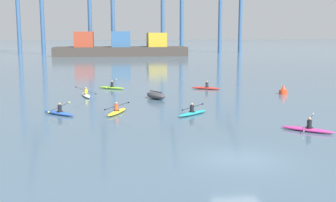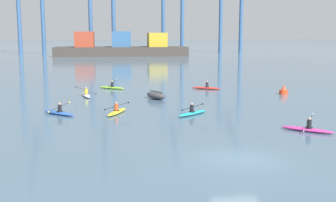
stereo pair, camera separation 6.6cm
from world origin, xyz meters
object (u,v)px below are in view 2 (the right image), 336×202
kayak_white (86,95)px  kayak_lime (112,87)px  gantry_crane_east (232,2)px  kayak_blue (59,112)px  capsized_dinghy (156,95)px  kayak_yellow (117,111)px  kayak_red (206,88)px  kayak_magenta (307,129)px  channel_buoy (284,91)px  container_barge (121,47)px  kayak_teal (192,113)px

kayak_white → kayak_lime: bearing=66.0°
gantry_crane_east → kayak_blue: 109.27m
capsized_dinghy → kayak_yellow: (-3.82, -7.16, -0.18)m
kayak_white → kayak_yellow: 10.13m
kayak_white → kayak_red: bearing=16.7°
kayak_white → kayak_magenta: 23.14m
gantry_crane_east → kayak_blue: bearing=-112.6°
channel_buoy → kayak_white: kayak_white is taller
capsized_dinghy → kayak_yellow: bearing=-118.1°
kayak_red → kayak_lime: (-10.63, 1.72, 0.00)m
gantry_crane_east → kayak_magenta: gantry_crane_east is taller
channel_buoy → kayak_blue: 23.36m
container_barge → capsized_dinghy: bearing=-88.7°
kayak_blue → kayak_yellow: 4.46m
kayak_blue → kayak_lime: bearing=75.2°
kayak_lime → kayak_yellow: (0.43, -15.37, -0.00)m
container_barge → channel_buoy: bearing=-79.0°
container_barge → capsized_dinghy: size_ratio=13.00×
kayak_white → kayak_yellow: bearing=-73.0°
container_barge → gantry_crane_east: 39.69m
kayak_red → kayak_white: bearing=-163.3°
container_barge → kayak_white: size_ratio=10.53×
capsized_dinghy → kayak_lime: (-4.26, 8.20, -0.18)m
kayak_magenta → kayak_red: bearing=95.1°
kayak_red → kayak_white: kayak_white is taller
gantry_crane_east → kayak_white: 99.98m
kayak_teal → capsized_dinghy: bearing=103.3°
kayak_blue → kayak_teal: bearing=-7.6°
kayak_white → kayak_yellow: (2.96, -9.69, 0.00)m
gantry_crane_east → kayak_white: bearing=-113.9°
gantry_crane_east → kayak_teal: gantry_crane_east is taller
kayak_teal → kayak_red: kayak_teal is taller
channel_buoy → kayak_magenta: size_ratio=0.34×
container_barge → kayak_yellow: container_barge is taller
kayak_blue → kayak_magenta: bearing=-25.6°
kayak_teal → kayak_blue: kayak_teal is taller
container_barge → kayak_yellow: (-2.05, -86.97, -2.15)m
channel_buoy → kayak_teal: bearing=-139.0°
gantry_crane_east → kayak_lime: 93.85m
kayak_blue → kayak_magenta: size_ratio=0.97×
capsized_dinghy → kayak_red: (6.37, 6.49, -0.18)m
kayak_yellow → kayak_teal: bearing=-12.2°
kayak_teal → kayak_red: (4.37, 14.91, 0.00)m
kayak_yellow → kayak_lime: bearing=91.6°
kayak_red → kayak_blue: size_ratio=1.13×
container_barge → channel_buoy: (15.22, -78.29, -1.96)m
kayak_lime → kayak_magenta: 26.39m
kayak_red → kayak_magenta: kayak_magenta is taller
gantry_crane_east → kayak_red: gantry_crane_east is taller
container_barge → kayak_yellow: size_ratio=10.81×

